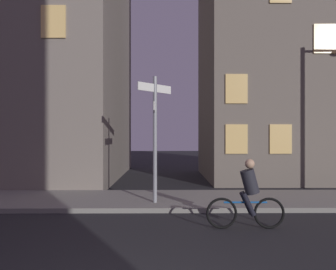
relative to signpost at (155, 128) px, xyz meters
The scene contains 5 objects.
sidewalk_kerb 2.41m from the signpost, 102.17° to the left, with size 40.00×2.93×0.14m, color gray.
signpost is the anchor object (origin of this frame).
cyclist 3.55m from the signpost, 45.49° to the right, with size 1.82×0.32×1.61m.
building_left_block 11.60m from the signpost, 137.03° to the left, with size 10.90×9.57×15.97m.
building_right_block 10.83m from the signpost, 43.85° to the left, with size 9.02×6.33×15.30m.
Camera 1 is at (0.46, -3.62, 2.16)m, focal length 34.22 mm.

